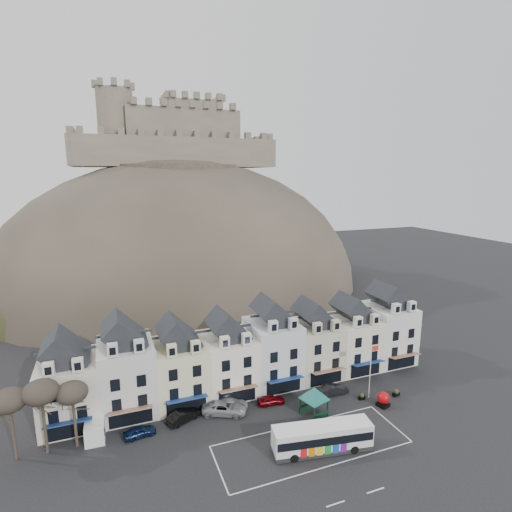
{
  "coord_description": "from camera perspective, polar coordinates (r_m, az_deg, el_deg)",
  "views": [
    {
      "loc": [
        -18.29,
        -34.05,
        30.24
      ],
      "look_at": [
        3.87,
        24.0,
        17.42
      ],
      "focal_mm": 28.0,
      "sensor_mm": 36.0,
      "label": 1
    }
  ],
  "objects": [
    {
      "name": "flagpole",
      "position": [
        58.29,
        16.1,
        -15.09
      ],
      "size": [
        1.13,
        0.12,
        7.8
      ],
      "rotation": [
        0.0,
        0.0,
        -0.01
      ],
      "color": "silver",
      "rests_on": "ground"
    },
    {
      "name": "tree_left_mid",
      "position": [
        50.73,
        -28.4,
        -16.81
      ],
      "size": [
        3.78,
        3.78,
        8.64
      ],
      "color": "#342A21",
      "rests_on": "ground"
    },
    {
      "name": "castle_hill",
      "position": [
        109.08,
        -9.79,
        -4.55
      ],
      "size": [
        100.0,
        76.0,
        68.0
      ],
      "color": "#353129",
      "rests_on": "ground"
    },
    {
      "name": "car_maroon",
      "position": [
        56.67,
        2.15,
        -19.85
      ],
      "size": [
        3.8,
        1.78,
        1.26
      ],
      "primitive_type": "imported",
      "rotation": [
        0.0,
        0.0,
        1.49
      ],
      "color": "#5E050B",
      "rests_on": "ground"
    },
    {
      "name": "car_silver",
      "position": [
        54.93,
        -4.53,
        -20.8
      ],
      "size": [
        6.2,
        4.69,
        1.59
      ],
      "primitive_type": "imported",
      "rotation": [
        0.0,
        0.0,
        1.15
      ],
      "color": "#9FA2A6",
      "rests_on": "ground"
    },
    {
      "name": "car_charcoal",
      "position": [
        59.72,
        11.01,
        -18.22
      ],
      "size": [
        4.28,
        1.55,
        1.4
      ],
      "primitive_type": "imported",
      "rotation": [
        0.0,
        0.0,
        1.55
      ],
      "color": "black",
      "rests_on": "ground"
    },
    {
      "name": "tree_left_far",
      "position": [
        51.42,
        -31.82,
        -17.22
      ],
      "size": [
        3.61,
        3.61,
        8.24
      ],
      "color": "#342A21",
      "rests_on": "ground"
    },
    {
      "name": "bus",
      "position": [
        49.0,
        9.44,
        -24.09
      ],
      "size": [
        11.38,
        4.39,
        3.14
      ],
      "rotation": [
        0.0,
        0.0,
        -0.17
      ],
      "color": "#262628",
      "rests_on": "ground"
    },
    {
      "name": "castle",
      "position": [
        112.02,
        -11.64,
        16.53
      ],
      "size": [
        50.2,
        22.2,
        22.0
      ],
      "color": "#675E4F",
      "rests_on": "ground"
    },
    {
      "name": "planter_east",
      "position": [
        61.58,
        19.38,
        -17.94
      ],
      "size": [
        1.07,
        0.71,
        1.02
      ],
      "rotation": [
        0.0,
        0.0,
        0.13
      ],
      "color": "black",
      "rests_on": "ground"
    },
    {
      "name": "car_white",
      "position": [
        56.01,
        -3.54,
        -20.28
      ],
      "size": [
        4.66,
        3.04,
        1.25
      ],
      "primitive_type": "imported",
      "rotation": [
        0.0,
        0.0,
        1.25
      ],
      "color": "silver",
      "rests_on": "ground"
    },
    {
      "name": "red_buoy",
      "position": [
        58.51,
        17.73,
        -18.89
      ],
      "size": [
        1.68,
        1.68,
        2.02
      ],
      "rotation": [
        0.0,
        0.0,
        0.27
      ],
      "color": "black",
      "rests_on": "ground"
    },
    {
      "name": "car_black",
      "position": [
        54.2,
        -10.29,
        -21.53
      ],
      "size": [
        4.72,
        3.22,
        1.47
      ],
      "primitive_type": "imported",
      "rotation": [
        0.0,
        0.0,
        1.98
      ],
      "color": "black",
      "rests_on": "ground"
    },
    {
      "name": "white_van",
      "position": [
        54.42,
        -21.97,
        -21.61
      ],
      "size": [
        2.31,
        4.99,
        2.25
      ],
      "rotation": [
        0.0,
        0.0,
        -0.03
      ],
      "color": "white",
      "rests_on": "ground"
    },
    {
      "name": "planter_west",
      "position": [
        59.53,
        14.87,
        -18.81
      ],
      "size": [
        0.92,
        0.63,
        0.9
      ],
      "rotation": [
        0.0,
        0.0,
        0.05
      ],
      "color": "black",
      "rests_on": "ground"
    },
    {
      "name": "bus_shelter",
      "position": [
        53.92,
        8.33,
        -18.85
      ],
      "size": [
        5.8,
        5.8,
        3.84
      ],
      "rotation": [
        0.0,
        0.0,
        0.29
      ],
      "color": "black",
      "rests_on": "ground"
    },
    {
      "name": "ground",
      "position": [
        49.08,
        6.46,
        -26.46
      ],
      "size": [
        300.0,
        300.0,
        0.0
      ],
      "primitive_type": "plane",
      "color": "black",
      "rests_on": "ground"
    },
    {
      "name": "tree_left_near",
      "position": [
        50.68,
        -24.81,
        -17.37
      ],
      "size": [
        3.43,
        3.43,
        7.84
      ],
      "color": "#342A21",
      "rests_on": "ground"
    },
    {
      "name": "car_navy",
      "position": [
        52.83,
        -16.29,
        -22.95
      ],
      "size": [
        3.88,
        1.98,
        1.27
      ],
      "primitive_type": "imported",
      "rotation": [
        0.0,
        0.0,
        1.71
      ],
      "color": "#0A1736",
      "rests_on": "ground"
    },
    {
      "name": "coach_bay_markings",
      "position": [
        50.72,
        7.96,
        -25.07
      ],
      "size": [
        22.0,
        7.5,
        0.01
      ],
      "primitive_type": "cube",
      "color": "silver",
      "rests_on": "ground"
    },
    {
      "name": "townhouse_terrace",
      "position": [
        58.86,
        -0.62,
        -13.41
      ],
      "size": [
        54.4,
        9.35,
        11.8
      ],
      "color": "silver",
      "rests_on": "ground"
    }
  ]
}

